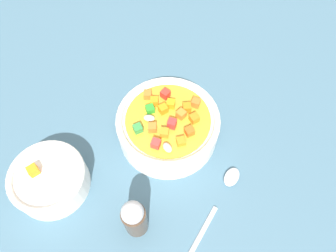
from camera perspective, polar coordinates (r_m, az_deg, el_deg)
The scene contains 5 objects.
ground_plane at distance 58.06cm, azimuth 0.00°, elevation -1.99°, with size 140.00×140.00×2.00cm, color #42667A.
soup_bowl_main at distance 54.42cm, azimuth -0.00°, elevation 0.10°, with size 17.62×17.62×6.94cm.
spoon at distance 52.27cm, azimuth 8.82°, elevation -14.02°, with size 20.18×3.87×1.00cm.
side_bowl_small at distance 54.22cm, azimuth -20.66°, elevation -9.06°, with size 12.08×12.08×5.68cm.
pepper_shaker at distance 47.16cm, azimuth -6.10°, elevation -16.27°, with size 3.56×3.56×9.24cm.
Camera 1 is at (21.62, 17.08, 50.11)cm, focal length 33.61 mm.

